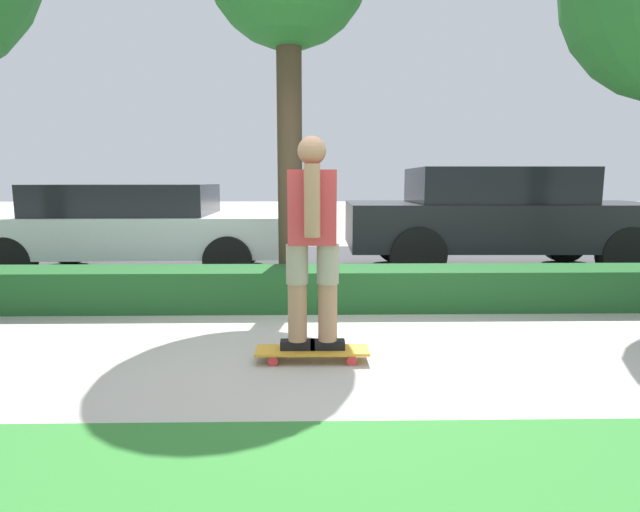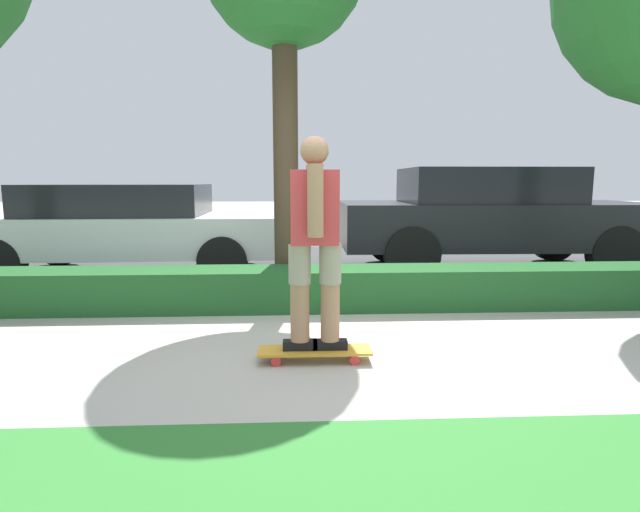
# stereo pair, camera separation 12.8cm
# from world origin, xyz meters

# --- Properties ---
(ground_plane) EXTENTS (60.00, 60.00, 0.00)m
(ground_plane) POSITION_xyz_m (0.00, 0.00, 0.00)
(ground_plane) COLOR #ADA89E
(street_asphalt) EXTENTS (15.25, 5.00, 0.01)m
(street_asphalt) POSITION_xyz_m (0.00, 4.20, 0.00)
(street_asphalt) COLOR #38383A
(street_asphalt) RESTS_ON ground_plane
(hedge_row) EXTENTS (15.25, 0.60, 0.43)m
(hedge_row) POSITION_xyz_m (0.00, 1.60, 0.22)
(hedge_row) COLOR #1E5123
(hedge_row) RESTS_ON ground_plane
(skateboard) EXTENTS (0.86, 0.24, 0.09)m
(skateboard) POSITION_xyz_m (-0.12, -0.02, 0.08)
(skateboard) COLOR gold
(skateboard) RESTS_ON ground_plane
(skater_person) EXTENTS (0.48, 0.40, 1.58)m
(skater_person) POSITION_xyz_m (-0.12, -0.02, 0.93)
(skater_person) COLOR black
(skater_person) RESTS_ON skateboard
(parked_car_front) EXTENTS (4.64, 1.93, 1.31)m
(parked_car_front) POSITION_xyz_m (-2.67, 3.70, 0.71)
(parked_car_front) COLOR silver
(parked_car_front) RESTS_ON ground_plane
(parked_car_middle) EXTENTS (4.60, 1.90, 1.55)m
(parked_car_middle) POSITION_xyz_m (2.69, 3.78, 0.83)
(parked_car_middle) COLOR black
(parked_car_middle) RESTS_ON ground_plane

